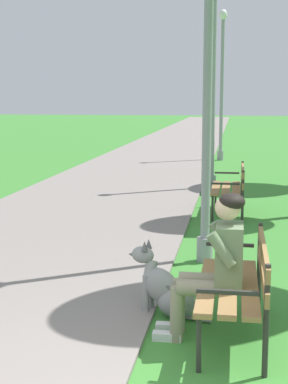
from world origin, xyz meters
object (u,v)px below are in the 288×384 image
park_bench_near (240,279)px  person_seated_on_near_bench (216,261)px  lamp_post_near (208,70)px  dog_grey (166,289)px  lamp_post_mid (213,86)px  park_bench_mid (232,185)px  lamp_post_far (222,84)px

park_bench_near → person_seated_on_near_bench: 0.27m
person_seated_on_near_bench → lamp_post_near: lamp_post_near is taller
dog_grey → lamp_post_mid: 7.93m
park_bench_near → park_bench_mid: (-0.12, 5.34, 0.00)m
park_bench_near → person_seated_on_near_bench: (-0.21, -0.06, 0.17)m
park_bench_near → lamp_post_far: bearing=92.3°
park_bench_mid → lamp_post_far: lamp_post_far is taller
park_bench_mid → lamp_post_mid: bearing=99.7°
lamp_post_mid → person_seated_on_near_bench: bearing=-87.3°
park_bench_mid → lamp_post_near: (-0.30, -3.04, 1.82)m
park_bench_mid → person_seated_on_near_bench: 5.40m
park_bench_mid → dog_grey: size_ratio=1.84×
dog_grey → lamp_post_near: 2.82m
person_seated_on_near_bench → lamp_post_far: lamp_post_far is taller
lamp_post_near → lamp_post_far: size_ratio=0.97×
park_bench_near → lamp_post_far: size_ratio=0.32×
lamp_post_near → lamp_post_far: lamp_post_far is taller
person_seated_on_near_bench → dog_grey: 0.78m
dog_grey → lamp_post_near: size_ratio=0.18×
person_seated_on_near_bench → lamp_post_near: 2.88m
lamp_post_far → person_seated_on_near_bench: bearing=-88.6°
person_seated_on_near_bench → dog_grey: (-0.47, 0.45, -0.42)m
park_bench_near → lamp_post_near: (-0.42, 2.29, 1.82)m
person_seated_on_near_bench → dog_grey: person_seated_on_near_bench is taller
lamp_post_mid → lamp_post_far: 5.99m
park_bench_near → dog_grey: park_bench_near is taller
park_bench_mid → lamp_post_near: 3.55m
park_bench_near → dog_grey: size_ratio=1.84×
person_seated_on_near_bench → lamp_post_mid: size_ratio=0.29×
lamp_post_near → lamp_post_mid: size_ratio=1.04×
lamp_post_near → lamp_post_mid: bearing=91.7°
park_bench_near → person_seated_on_near_bench: person_seated_on_near_bench is taller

